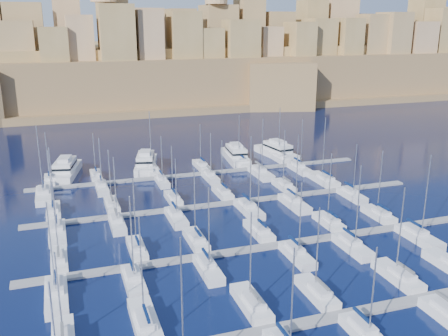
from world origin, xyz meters
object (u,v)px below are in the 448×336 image
object	(u,v)px
sailboat_2	(251,304)
motor_yacht_d	(277,151)
sailboat_4	(398,276)
motor_yacht_a	(66,169)
motor_yacht_c	(236,155)
motor_yacht_b	(146,163)

from	to	relation	value
sailboat_2	motor_yacht_d	world-z (taller)	sailboat_2
sailboat_2	motor_yacht_d	xyz separation A→B (m)	(35.40, 69.76, 0.98)
sailboat_2	sailboat_4	world-z (taller)	sailboat_4
sailboat_4	motor_yacht_d	size ratio (longest dim) A/B	0.87
motor_yacht_a	motor_yacht_c	distance (m)	44.51
sailboat_4	motor_yacht_c	size ratio (longest dim) A/B	0.90
sailboat_4	motor_yacht_c	bearing A→B (deg)	90.16
sailboat_4	motor_yacht_b	bearing A→B (deg)	109.70
motor_yacht_c	motor_yacht_d	world-z (taller)	same
motor_yacht_a	motor_yacht_c	size ratio (longest dim) A/B	1.05
sailboat_4	motor_yacht_d	world-z (taller)	sailboat_4
motor_yacht_a	motor_yacht_d	xyz separation A→B (m)	(56.85, -0.07, -0.00)
motor_yacht_d	sailboat_4	bearing A→B (deg)	-99.88
motor_yacht_a	sailboat_2	bearing A→B (deg)	-72.93
motor_yacht_c	motor_yacht_d	xyz separation A→B (m)	(12.34, 0.20, -0.00)
sailboat_4	motor_yacht_d	xyz separation A→B (m)	(12.15, 69.74, 0.97)
motor_yacht_c	motor_yacht_d	size ratio (longest dim) A/B	0.97
sailboat_4	motor_yacht_a	world-z (taller)	sailboat_4
motor_yacht_a	motor_yacht_b	distance (m)	19.79
sailboat_2	motor_yacht_a	bearing A→B (deg)	107.07
sailboat_4	sailboat_2	bearing A→B (deg)	-179.93
motor_yacht_b	motor_yacht_d	xyz separation A→B (m)	(37.06, 0.18, 0.00)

